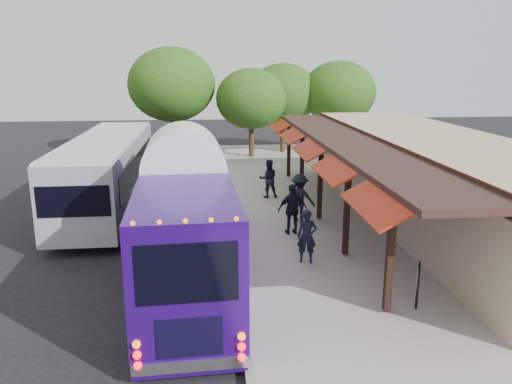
# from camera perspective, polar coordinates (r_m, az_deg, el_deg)

# --- Properties ---
(ground) EXTENTS (90.00, 90.00, 0.00)m
(ground) POSITION_cam_1_polar(r_m,az_deg,el_deg) (16.64, -2.69, -8.19)
(ground) COLOR black
(ground) RESTS_ON ground
(sidewalk) EXTENTS (10.00, 40.00, 0.15)m
(sidewalk) POSITION_cam_1_polar(r_m,az_deg,el_deg) (21.13, 10.43, -3.23)
(sidewalk) COLOR #9E9B93
(sidewalk) RESTS_ON ground
(curb) EXTENTS (0.20, 40.00, 0.16)m
(curb) POSITION_cam_1_polar(r_m,az_deg,el_deg) (20.37, -3.12, -3.69)
(curb) COLOR gray
(curb) RESTS_ON ground
(station_shelter) EXTENTS (8.15, 20.00, 3.60)m
(station_shelter) POSITION_cam_1_polar(r_m,az_deg,el_deg) (21.85, 19.21, 1.59)
(station_shelter) COLOR tan
(station_shelter) RESTS_ON ground
(coach_bus) EXTENTS (2.99, 11.65, 3.69)m
(coach_bus) POSITION_cam_1_polar(r_m,az_deg,el_deg) (15.44, -8.06, -2.31)
(coach_bus) COLOR #270865
(coach_bus) RESTS_ON ground
(city_bus) EXTENTS (2.76, 12.20, 3.27)m
(city_bus) POSITION_cam_1_polar(r_m,az_deg,el_deg) (23.27, -16.56, 2.44)
(city_bus) COLOR gray
(city_bus) RESTS_ON ground
(ped_a) EXTENTS (0.71, 0.55, 1.74)m
(ped_a) POSITION_cam_1_polar(r_m,az_deg,el_deg) (16.16, 5.84, -5.08)
(ped_a) COLOR black
(ped_a) RESTS_ON sidewalk
(ped_b) EXTENTS (0.92, 0.73, 1.84)m
(ped_b) POSITION_cam_1_polar(r_m,az_deg,el_deg) (23.92, 1.42, 1.54)
(ped_b) COLOR black
(ped_b) RESTS_ON sidewalk
(ped_c) EXTENTS (1.18, 0.61, 1.92)m
(ped_c) POSITION_cam_1_polar(r_m,az_deg,el_deg) (18.76, 4.20, -1.98)
(ped_c) COLOR black
(ped_c) RESTS_ON sidewalk
(ped_d) EXTENTS (1.44, 1.14, 1.95)m
(ped_d) POSITION_cam_1_polar(r_m,az_deg,el_deg) (20.35, 4.99, -0.66)
(ped_d) COLOR black
(ped_d) RESTS_ON sidewalk
(sign_board) EXTENTS (0.27, 0.53, 1.23)m
(sign_board) POSITION_cam_1_polar(r_m,az_deg,el_deg) (13.77, 18.05, -9.46)
(sign_board) COLOR black
(sign_board) RESTS_ON sidewalk
(tree_left) EXTENTS (4.83, 4.83, 6.18)m
(tree_left) POSITION_cam_1_polar(r_m,az_deg,el_deg) (34.51, -0.54, 10.60)
(tree_left) COLOR #382314
(tree_left) RESTS_ON ground
(tree_mid) EXTENTS (5.08, 5.08, 6.51)m
(tree_mid) POSITION_cam_1_polar(r_m,az_deg,el_deg) (36.53, 3.12, 11.13)
(tree_mid) COLOR #382314
(tree_mid) RESTS_ON ground
(tree_right) EXTENTS (5.21, 5.21, 6.67)m
(tree_right) POSITION_cam_1_polar(r_m,az_deg,el_deg) (36.53, 9.45, 11.13)
(tree_right) COLOR #382314
(tree_right) RESTS_ON ground
(tree_far) EXTENTS (5.92, 5.92, 7.58)m
(tree_far) POSITION_cam_1_polar(r_m,az_deg,el_deg) (35.13, -9.62, 12.01)
(tree_far) COLOR #382314
(tree_far) RESTS_ON ground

